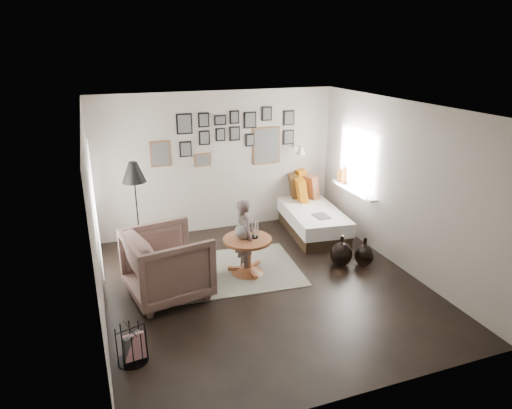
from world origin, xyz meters
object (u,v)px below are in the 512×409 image
object	(u,v)px
demijohn_large	(341,254)
vase	(242,229)
floor_lamp	(134,176)
child	(245,236)
armchair	(168,264)
demijohn_small	(364,255)
daybed	(307,213)
magazine_basket	(132,345)
pedestal_table	(247,257)

from	to	relation	value
demijohn_large	vase	bearing A→B (deg)	169.10
floor_lamp	child	size ratio (longest dim) A/B	1.38
armchair	demijohn_large	distance (m)	2.76
vase	demijohn_large	size ratio (longest dim) A/B	1.01
demijohn_small	child	bearing A→B (deg)	165.72
daybed	magazine_basket	xyz separation A→B (m)	(-3.57, -2.86, -0.11)
vase	demijohn_small	bearing A→B (deg)	-12.41
vase	daybed	distance (m)	2.24
daybed	armchair	bearing A→B (deg)	-145.19
armchair	child	distance (m)	1.28
armchair	demijohn_small	size ratio (longest dim) A/B	2.22
armchair	vase	bearing A→B (deg)	-87.46
pedestal_table	magazine_basket	world-z (taller)	pedestal_table
child	pedestal_table	bearing A→B (deg)	-167.23
vase	child	distance (m)	0.17
floor_lamp	demijohn_large	xyz separation A→B (m)	(2.98, -1.43, -1.20)
daybed	floor_lamp	xyz separation A→B (m)	(-3.17, -0.19, 1.09)
pedestal_table	daybed	world-z (taller)	daybed
magazine_basket	child	bearing A→B (deg)	40.38
daybed	child	bearing A→B (deg)	-136.75
vase	child	size ratio (longest dim) A/B	0.45
floor_lamp	demijohn_large	size ratio (longest dim) A/B	3.09
armchair	demijohn_small	xyz separation A→B (m)	(3.09, -0.16, -0.31)
pedestal_table	armchair	bearing A→B (deg)	-169.01
pedestal_table	floor_lamp	size ratio (longest dim) A/B	0.46
armchair	demijohn_small	bearing A→B (deg)	-103.02
demijohn_large	demijohn_small	xyz separation A→B (m)	(0.35, -0.12, -0.02)
daybed	demijohn_large	size ratio (longest dim) A/B	4.18
floor_lamp	magazine_basket	world-z (taller)	floor_lamp
armchair	demijohn_small	world-z (taller)	armchair
daybed	demijohn_large	distance (m)	1.64
floor_lamp	child	xyz separation A→B (m)	(1.47, -1.08, -0.82)
daybed	armchair	world-z (taller)	daybed
vase	daybed	world-z (taller)	vase
pedestal_table	daybed	bearing A→B (deg)	38.57
demijohn_large	floor_lamp	bearing A→B (deg)	154.28
floor_lamp	demijohn_large	bearing A→B (deg)	-25.72
vase	demijohn_large	distance (m)	1.68
pedestal_table	floor_lamp	bearing A→B (deg)	142.30
floor_lamp	vase	bearing A→B (deg)	-38.75
magazine_basket	demijohn_small	size ratio (longest dim) A/B	0.87
vase	floor_lamp	world-z (taller)	floor_lamp
daybed	armchair	xyz separation A→B (m)	(-2.94, -1.58, 0.17)
pedestal_table	floor_lamp	world-z (taller)	floor_lamp
floor_lamp	demijohn_small	world-z (taller)	floor_lamp
floor_lamp	demijohn_small	size ratio (longest dim) A/B	3.40
vase	demijohn_small	size ratio (longest dim) A/B	1.10
floor_lamp	demijohn_small	xyz separation A→B (m)	(3.33, -1.55, -1.23)
magazine_basket	child	size ratio (longest dim) A/B	0.35
vase	demijohn_small	xyz separation A→B (m)	(1.92, -0.42, -0.57)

